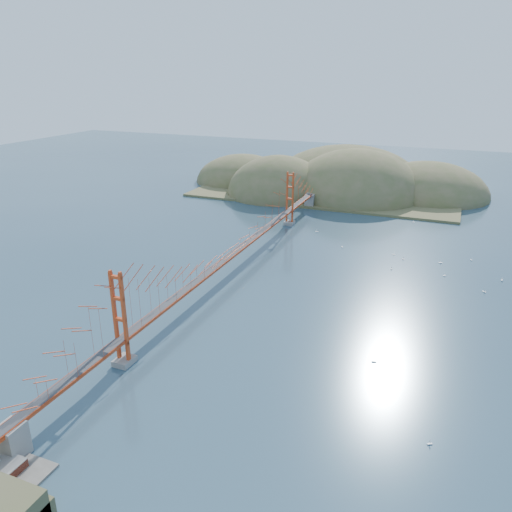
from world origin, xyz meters
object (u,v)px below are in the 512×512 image
at_px(fort, 1,465).
at_px(sailboat_2, 374,361).
at_px(sailboat_1, 403,259).
at_px(bridge, 232,233).

distance_m(fort, sailboat_2, 39.42).
distance_m(fort, sailboat_1, 69.94).
bearing_deg(fort, sailboat_2, 47.61).
height_order(bridge, fort, bridge).
height_order(fort, sailboat_1, fort).
bearing_deg(sailboat_2, sailboat_1, 91.55).
bearing_deg(bridge, sailboat_1, 33.33).
xyz_separation_m(bridge, sailboat_1, (26.00, 17.10, -6.87)).
distance_m(bridge, sailboat_1, 31.87).
bearing_deg(bridge, sailboat_2, -34.97).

